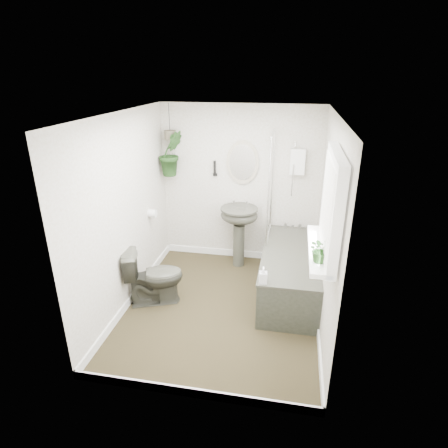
# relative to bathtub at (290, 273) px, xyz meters

# --- Properties ---
(floor) EXTENTS (2.30, 2.80, 0.02)m
(floor) POSITION_rel_bathtub_xyz_m (-0.80, -0.50, -0.30)
(floor) COLOR #2B231A
(floor) RESTS_ON ground
(ceiling) EXTENTS (2.30, 2.80, 0.02)m
(ceiling) POSITION_rel_bathtub_xyz_m (-0.80, -0.50, 2.02)
(ceiling) COLOR white
(ceiling) RESTS_ON ground
(wall_back) EXTENTS (2.30, 0.02, 2.30)m
(wall_back) POSITION_rel_bathtub_xyz_m (-0.80, 0.91, 0.86)
(wall_back) COLOR silver
(wall_back) RESTS_ON ground
(wall_front) EXTENTS (2.30, 0.02, 2.30)m
(wall_front) POSITION_rel_bathtub_xyz_m (-0.80, -1.91, 0.86)
(wall_front) COLOR silver
(wall_front) RESTS_ON ground
(wall_left) EXTENTS (0.02, 2.80, 2.30)m
(wall_left) POSITION_rel_bathtub_xyz_m (-1.96, -0.50, 0.86)
(wall_left) COLOR silver
(wall_left) RESTS_ON ground
(wall_right) EXTENTS (0.02, 2.80, 2.30)m
(wall_right) POSITION_rel_bathtub_xyz_m (0.36, -0.50, 0.86)
(wall_right) COLOR silver
(wall_right) RESTS_ON ground
(skirting) EXTENTS (2.30, 2.80, 0.10)m
(skirting) POSITION_rel_bathtub_xyz_m (-0.80, -0.50, -0.24)
(skirting) COLOR white
(skirting) RESTS_ON floor
(bathtub) EXTENTS (0.72, 1.72, 0.58)m
(bathtub) POSITION_rel_bathtub_xyz_m (0.00, 0.00, 0.00)
(bathtub) COLOR #393930
(bathtub) RESTS_ON floor
(bath_screen) EXTENTS (0.04, 0.72, 1.40)m
(bath_screen) POSITION_rel_bathtub_xyz_m (-0.33, 0.49, 0.99)
(bath_screen) COLOR silver
(bath_screen) RESTS_ON bathtub
(shower_box) EXTENTS (0.20, 0.10, 0.35)m
(shower_box) POSITION_rel_bathtub_xyz_m (0.00, 0.84, 1.26)
(shower_box) COLOR white
(shower_box) RESTS_ON wall_back
(oval_mirror) EXTENTS (0.46, 0.03, 0.62)m
(oval_mirror) POSITION_rel_bathtub_xyz_m (-0.76, 0.87, 1.21)
(oval_mirror) COLOR #ADA18A
(oval_mirror) RESTS_ON wall_back
(wall_sconce) EXTENTS (0.04, 0.04, 0.22)m
(wall_sconce) POSITION_rel_bathtub_xyz_m (-1.16, 0.86, 1.11)
(wall_sconce) COLOR black
(wall_sconce) RESTS_ON wall_back
(toilet_roll_holder) EXTENTS (0.11, 0.11, 0.11)m
(toilet_roll_holder) POSITION_rel_bathtub_xyz_m (-1.90, 0.20, 0.61)
(toilet_roll_holder) COLOR white
(toilet_roll_holder) RESTS_ON wall_left
(window_recess) EXTENTS (0.08, 1.00, 0.90)m
(window_recess) POSITION_rel_bathtub_xyz_m (0.29, -1.20, 1.36)
(window_recess) COLOR white
(window_recess) RESTS_ON wall_right
(window_sill) EXTENTS (0.18, 1.00, 0.04)m
(window_sill) POSITION_rel_bathtub_xyz_m (0.22, -1.20, 0.94)
(window_sill) COLOR white
(window_sill) RESTS_ON wall_right
(window_blinds) EXTENTS (0.01, 0.86, 0.76)m
(window_blinds) POSITION_rel_bathtub_xyz_m (0.24, -1.20, 1.36)
(window_blinds) COLOR white
(window_blinds) RESTS_ON wall_right
(toilet) EXTENTS (0.80, 0.63, 0.72)m
(toilet) POSITION_rel_bathtub_xyz_m (-1.65, -0.52, 0.07)
(toilet) COLOR #393930
(toilet) RESTS_ON floor
(pedestal_sink) EXTENTS (0.58, 0.51, 0.91)m
(pedestal_sink) POSITION_rel_bathtub_xyz_m (-0.76, 0.62, 0.16)
(pedestal_sink) COLOR #393930
(pedestal_sink) RESTS_ON floor
(sill_plant) EXTENTS (0.24, 0.23, 0.22)m
(sill_plant) POSITION_rel_bathtub_xyz_m (0.21, -1.48, 1.07)
(sill_plant) COLOR black
(sill_plant) RESTS_ON window_sill
(hanging_plant) EXTENTS (0.45, 0.44, 0.64)m
(hanging_plant) POSITION_rel_bathtub_xyz_m (-1.77, 0.75, 1.32)
(hanging_plant) COLOR black
(hanging_plant) RESTS_ON ceiling
(soap_bottle) EXTENTS (0.09, 0.09, 0.19)m
(soap_bottle) POSITION_rel_bathtub_xyz_m (-0.29, -0.79, 0.38)
(soap_bottle) COLOR #322D2E
(soap_bottle) RESTS_ON bathtub
(hanging_pot) EXTENTS (0.16, 0.16, 0.12)m
(hanging_pot) POSITION_rel_bathtub_xyz_m (-1.77, 0.75, 1.58)
(hanging_pot) COLOR brown
(hanging_pot) RESTS_ON ceiling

